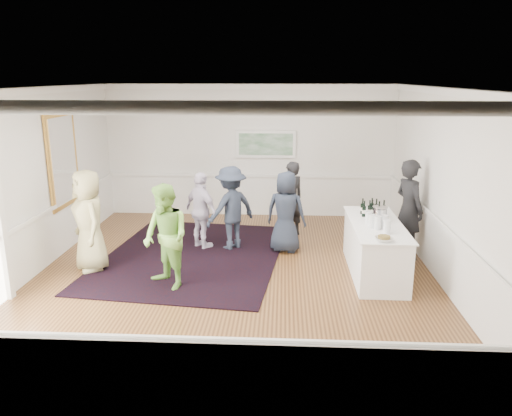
# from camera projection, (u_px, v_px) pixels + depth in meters

# --- Properties ---
(floor) EXTENTS (8.00, 8.00, 0.00)m
(floor) POSITION_uv_depth(u_px,v_px,m) (234.00, 276.00, 8.71)
(floor) COLOR brown
(floor) RESTS_ON ground
(ceiling) EXTENTS (7.00, 8.00, 0.02)m
(ceiling) POSITION_uv_depth(u_px,v_px,m) (232.00, 88.00, 7.89)
(ceiling) COLOR white
(ceiling) RESTS_ON wall_back
(wall_left) EXTENTS (0.02, 8.00, 3.20)m
(wall_left) POSITION_uv_depth(u_px,v_px,m) (29.00, 184.00, 8.48)
(wall_left) COLOR white
(wall_left) RESTS_ON floor
(wall_right) EXTENTS (0.02, 8.00, 3.20)m
(wall_right) POSITION_uv_depth(u_px,v_px,m) (447.00, 189.00, 8.11)
(wall_right) COLOR white
(wall_right) RESTS_ON floor
(wall_back) EXTENTS (7.00, 0.02, 3.20)m
(wall_back) POSITION_uv_depth(u_px,v_px,m) (249.00, 151.00, 12.16)
(wall_back) COLOR white
(wall_back) RESTS_ON floor
(wall_front) EXTENTS (7.00, 0.02, 3.20)m
(wall_front) POSITION_uv_depth(u_px,v_px,m) (189.00, 283.00, 4.44)
(wall_front) COLOR white
(wall_front) RESTS_ON floor
(wainscoting) EXTENTS (7.00, 8.00, 1.00)m
(wainscoting) POSITION_uv_depth(u_px,v_px,m) (234.00, 249.00, 8.58)
(wainscoting) COLOR white
(wainscoting) RESTS_ON floor
(mirror) EXTENTS (0.05, 1.25, 1.85)m
(mirror) POSITION_uv_depth(u_px,v_px,m) (63.00, 160.00, 9.68)
(mirror) COLOR gold
(mirror) RESTS_ON wall_left
(landscape_painting) EXTENTS (1.44, 0.06, 0.66)m
(landscape_painting) POSITION_uv_depth(u_px,v_px,m) (266.00, 144.00, 12.04)
(landscape_painting) COLOR white
(landscape_painting) RESTS_ON wall_back
(area_rug) EXTENTS (3.70, 4.61, 0.02)m
(area_rug) POSITION_uv_depth(u_px,v_px,m) (193.00, 256.00, 9.65)
(area_rug) COLOR black
(area_rug) RESTS_ON floor
(serving_table) EXTENTS (0.87, 2.28, 0.92)m
(serving_table) POSITION_uv_depth(u_px,v_px,m) (375.00, 248.00, 8.72)
(serving_table) COLOR white
(serving_table) RESTS_ON floor
(bartender) EXTENTS (0.70, 0.82, 1.90)m
(bartender) POSITION_uv_depth(u_px,v_px,m) (409.00, 209.00, 9.37)
(bartender) COLOR black
(bartender) RESTS_ON floor
(guest_tan) EXTENTS (1.00, 1.06, 1.82)m
(guest_tan) POSITION_uv_depth(u_px,v_px,m) (89.00, 221.00, 8.78)
(guest_tan) COLOR tan
(guest_tan) RESTS_ON floor
(guest_green) EXTENTS (1.06, 1.05, 1.73)m
(guest_green) POSITION_uv_depth(u_px,v_px,m) (166.00, 237.00, 8.04)
(guest_green) COLOR #78B548
(guest_green) RESTS_ON floor
(guest_lilac) EXTENTS (0.93, 0.89, 1.55)m
(guest_lilac) POSITION_uv_depth(u_px,v_px,m) (201.00, 211.00, 9.94)
(guest_lilac) COLOR silver
(guest_lilac) RESTS_ON floor
(guest_dark_a) EXTENTS (1.23, 1.18, 1.68)m
(guest_dark_a) POSITION_uv_depth(u_px,v_px,m) (231.00, 208.00, 9.89)
(guest_dark_a) COLOR #202736
(guest_dark_a) RESTS_ON floor
(guest_dark_b) EXTENTS (0.71, 0.66, 1.63)m
(guest_dark_b) POSITION_uv_depth(u_px,v_px,m) (291.00, 199.00, 10.71)
(guest_dark_b) COLOR black
(guest_dark_b) RESTS_ON floor
(guest_navy) EXTENTS (0.90, 0.71, 1.61)m
(guest_navy) POSITION_uv_depth(u_px,v_px,m) (286.00, 212.00, 9.74)
(guest_navy) COLOR #202736
(guest_navy) RESTS_ON floor
(wine_bottles) EXTENTS (0.44, 0.31, 0.31)m
(wine_bottles) POSITION_uv_depth(u_px,v_px,m) (372.00, 207.00, 9.03)
(wine_bottles) COLOR black
(wine_bottles) RESTS_ON serving_table
(juice_pitchers) EXTENTS (0.35, 0.60, 0.24)m
(juice_pitchers) POSITION_uv_depth(u_px,v_px,m) (378.00, 222.00, 8.26)
(juice_pitchers) COLOR #66BC43
(juice_pitchers) RESTS_ON serving_table
(ice_bucket) EXTENTS (0.26, 0.26, 0.25)m
(ice_bucket) POSITION_uv_depth(u_px,v_px,m) (380.00, 214.00, 8.73)
(ice_bucket) COLOR silver
(ice_bucket) RESTS_ON serving_table
(nut_bowl) EXTENTS (0.28, 0.28, 0.08)m
(nut_bowl) POSITION_uv_depth(u_px,v_px,m) (384.00, 238.00, 7.67)
(nut_bowl) COLOR white
(nut_bowl) RESTS_ON serving_table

